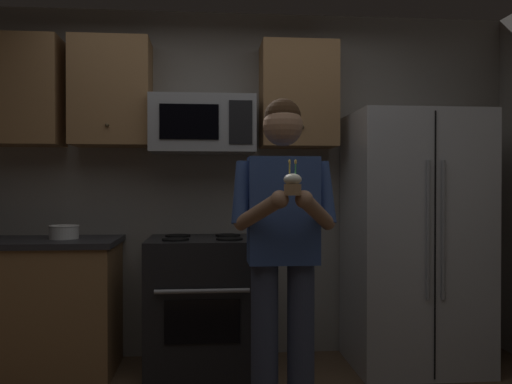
% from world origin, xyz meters
% --- Properties ---
extents(wall_back, '(4.40, 0.10, 2.60)m').
position_xyz_m(wall_back, '(0.00, 1.75, 1.30)').
color(wall_back, gray).
rests_on(wall_back, ground).
extents(oven_range, '(0.76, 0.70, 0.93)m').
position_xyz_m(oven_range, '(-0.15, 1.36, 0.46)').
color(oven_range, black).
rests_on(oven_range, ground).
extents(microwave, '(0.74, 0.41, 0.40)m').
position_xyz_m(microwave, '(-0.15, 1.48, 1.72)').
color(microwave, '#9EA0A5').
extents(refrigerator, '(0.90, 0.75, 1.80)m').
position_xyz_m(refrigerator, '(1.35, 1.32, 0.90)').
color(refrigerator, '#B7BABF').
rests_on(refrigerator, ground).
extents(cabinet_row_upper, '(2.78, 0.36, 0.76)m').
position_xyz_m(cabinet_row_upper, '(-0.72, 1.53, 1.95)').
color(cabinet_row_upper, '#9E7247').
extents(counter_left, '(1.44, 0.66, 0.92)m').
position_xyz_m(counter_left, '(-1.45, 1.38, 0.46)').
color(counter_left, '#9E7247').
rests_on(counter_left, ground).
extents(bowl_large_white, '(0.20, 0.20, 0.09)m').
position_xyz_m(bowl_large_white, '(-1.10, 1.40, 0.97)').
color(bowl_large_white, white).
rests_on(bowl_large_white, counter_left).
extents(person, '(0.60, 0.48, 1.76)m').
position_xyz_m(person, '(0.29, 0.50, 1.00)').
color(person, '#383F59').
rests_on(person, ground).
extents(cupcake, '(0.09, 0.09, 0.17)m').
position_xyz_m(cupcake, '(0.29, 0.17, 1.29)').
color(cupcake, '#A87F56').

